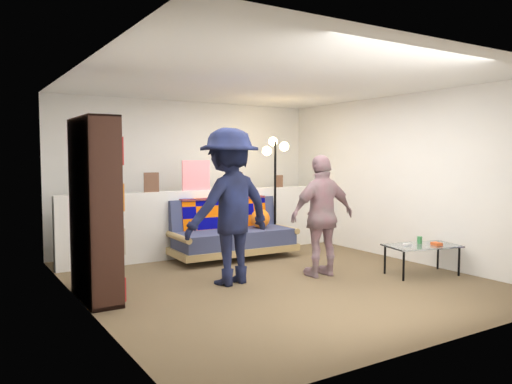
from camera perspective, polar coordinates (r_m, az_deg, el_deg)
ground at (r=6.25m, az=1.97°, el=-9.87°), size 5.00×5.00×0.00m
room_shell at (r=6.46m, az=-0.33°, el=5.54°), size 4.60×5.05×2.45m
half_wall_ledge at (r=7.69m, az=-5.53°, el=-3.47°), size 4.45×0.15×1.00m
ledge_decor at (r=7.52m, az=-7.04°, el=1.52°), size 2.97×0.02×0.45m
futon_sofa at (r=7.46m, az=-2.72°, el=-4.71°), size 1.86×0.94×0.79m
bookshelf at (r=5.48m, az=-17.96°, el=-2.57°), size 0.32×0.95×1.91m
coffee_table at (r=6.72m, az=18.47°, el=-5.98°), size 1.00×0.70×0.47m
floor_lamp at (r=7.95m, az=2.16°, el=2.51°), size 0.40×0.33×1.82m
person_left at (r=5.88m, az=-3.07°, el=-1.66°), size 1.29×0.89×1.84m
person_right at (r=6.31m, az=7.60°, el=-2.71°), size 0.92×0.44×1.53m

